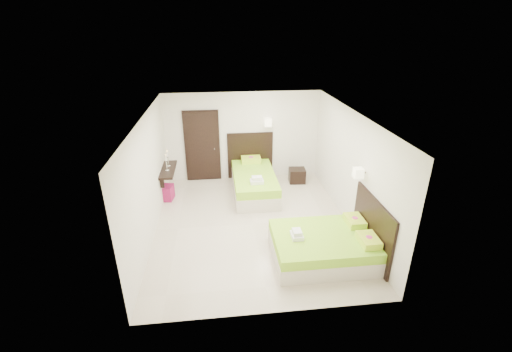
{
  "coord_description": "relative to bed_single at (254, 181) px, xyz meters",
  "views": [
    {
      "loc": [
        -0.74,
        -6.89,
        4.32
      ],
      "look_at": [
        0.1,
        0.3,
        1.1
      ],
      "focal_mm": 24.0,
      "sensor_mm": 36.0,
      "label": 1
    }
  ],
  "objects": [
    {
      "name": "door",
      "position": [
        -1.41,
        0.99,
        0.71
      ],
      "size": [
        1.02,
        0.15,
        2.14
      ],
      "color": "black",
      "rests_on": "ground"
    },
    {
      "name": "nightstand",
      "position": [
        1.34,
        0.49,
        -0.13
      ],
      "size": [
        0.5,
        0.45,
        0.41
      ],
      "primitive_type": "cube",
      "rotation": [
        0.0,
        0.0,
        -0.07
      ],
      "color": "black",
      "rests_on": "ground"
    },
    {
      "name": "console_shelf",
      "position": [
        -2.29,
        -0.1,
        0.48
      ],
      "size": [
        0.35,
        1.2,
        0.78
      ],
      "color": "black",
      "rests_on": "ground"
    },
    {
      "name": "floor",
      "position": [
        -0.21,
        -1.7,
        -0.34
      ],
      "size": [
        5.5,
        5.5,
        0.0
      ],
      "primitive_type": "plane",
      "color": "beige",
      "rests_on": "ground"
    },
    {
      "name": "bed_single",
      "position": [
        0.0,
        0.0,
        0.0
      ],
      "size": [
        1.36,
        2.26,
        1.86
      ],
      "color": "beige",
      "rests_on": "ground"
    },
    {
      "name": "bed_double",
      "position": [
        1.12,
        -3.12,
        -0.04
      ],
      "size": [
        2.0,
        1.7,
        1.65
      ],
      "color": "beige",
      "rests_on": "ground"
    },
    {
      "name": "ottoman",
      "position": [
        -2.41,
        -0.18,
        -0.14
      ],
      "size": [
        0.45,
        0.45,
        0.39
      ],
      "primitive_type": "cube",
      "rotation": [
        0.0,
        0.0,
        -0.17
      ],
      "color": "maroon",
      "rests_on": "ground"
    }
  ]
}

